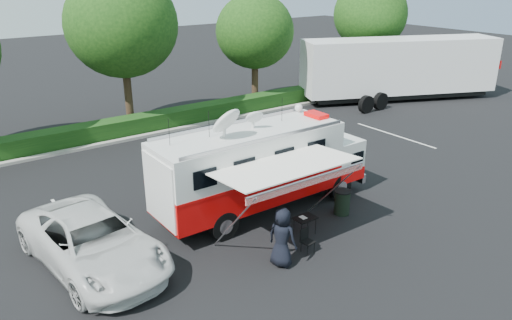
{
  "coord_description": "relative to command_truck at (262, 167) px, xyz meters",
  "views": [
    {
      "loc": [
        -10.57,
        -14.04,
        8.88
      ],
      "look_at": [
        0.0,
        0.5,
        1.9
      ],
      "focal_mm": 35.0,
      "sensor_mm": 36.0,
      "label": 1
    }
  ],
  "objects": [
    {
      "name": "awning",
      "position": [
        -0.79,
        -2.52,
        0.91
      ],
      "size": [
        4.8,
        2.49,
        2.9
      ],
      "color": "white",
      "rests_on": "ground_plane"
    },
    {
      "name": "folding_table",
      "position": [
        0.04,
        -2.47,
        -1.18
      ],
      "size": [
        0.81,
        0.58,
        0.68
      ],
      "color": "black",
      "rests_on": "ground_plane"
    },
    {
      "name": "semi_trailer",
      "position": [
        18.29,
        8.38,
        0.43
      ],
      "size": [
        13.79,
        8.17,
        4.25
      ],
      "color": "silver",
      "rests_on": "ground_plane"
    },
    {
      "name": "back_border",
      "position": [
        1.22,
        12.9,
        3.19
      ],
      "size": [
        60.0,
        6.14,
        8.87
      ],
      "color": "#9E998E",
      "rests_on": "ground_plane"
    },
    {
      "name": "white_suv",
      "position": [
        -6.64,
        -0.06,
        -1.81
      ],
      "size": [
        3.56,
        6.48,
        1.72
      ],
      "primitive_type": "imported",
      "rotation": [
        0.0,
        0.0,
        0.12
      ],
      "color": "silver",
      "rests_on": "ground_plane"
    },
    {
      "name": "stall_lines",
      "position": [
        -0.42,
        3.0,
        -1.81
      ],
      "size": [
        24.12,
        5.5,
        0.01
      ],
      "color": "silver",
      "rests_on": "ground_plane"
    },
    {
      "name": "trash_bin",
      "position": [
        2.27,
        -2.09,
        -1.33
      ],
      "size": [
        0.64,
        0.64,
        0.96
      ],
      "color": "black",
      "rests_on": "ground_plane"
    },
    {
      "name": "ground_plane",
      "position": [
        0.08,
        0.0,
        -1.81
      ],
      "size": [
        120.0,
        120.0,
        0.0
      ],
      "primitive_type": "plane",
      "color": "black",
      "rests_on": "ground"
    },
    {
      "name": "command_truck",
      "position": [
        0.0,
        0.0,
        0.0
      ],
      "size": [
        8.8,
        2.42,
        4.23
      ],
      "color": "black",
      "rests_on": "ground_plane"
    },
    {
      "name": "person",
      "position": [
        -1.82,
        -3.49,
        -1.81
      ],
      "size": [
        0.94,
        1.13,
        1.97
      ],
      "primitive_type": "imported",
      "rotation": [
        0.0,
        0.0,
        1.96
      ],
      "color": "black",
      "rests_on": "ground_plane"
    },
    {
      "name": "folding_chair",
      "position": [
        -0.65,
        -3.33,
        -1.33
      ],
      "size": [
        0.43,
        0.44,
        0.82
      ],
      "color": "black",
      "rests_on": "ground_plane"
    }
  ]
}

